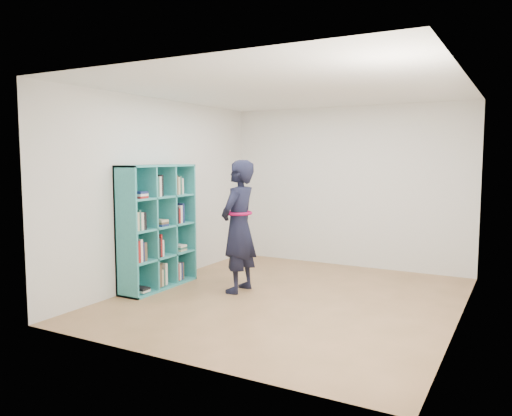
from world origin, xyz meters
The scene contains 9 objects.
floor centered at (0.00, 0.00, 0.00)m, with size 4.50×4.50×0.00m, color olive.
ceiling centered at (0.00, 0.00, 2.60)m, with size 4.50×4.50×0.00m, color white.
wall_left centered at (-2.00, 0.00, 1.30)m, with size 0.02×4.50×2.60m, color silver.
wall_right centered at (2.00, 0.00, 1.30)m, with size 0.02×4.50×2.60m, color silver.
wall_back centered at (0.00, 2.25, 1.30)m, with size 4.00×0.02×2.60m, color silver.
wall_front centered at (0.00, -2.25, 1.30)m, with size 4.00×0.02×2.60m, color silver.
bookshelf centered at (-1.84, -0.35, 0.82)m, with size 0.37×1.26×1.68m.
person centered at (-0.73, 0.01, 0.88)m, with size 0.43×0.64×1.75m.
smartphone centered at (-0.87, 0.10, 0.99)m, with size 0.02×0.09×0.12m.
Camera 1 is at (2.59, -5.60, 1.78)m, focal length 35.00 mm.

